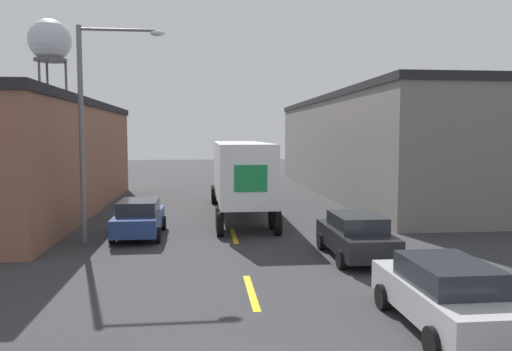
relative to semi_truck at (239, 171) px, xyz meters
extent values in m
cube|color=gold|center=(-0.61, -13.12, -2.33)|extent=(0.20, 3.09, 0.01)
cube|color=gold|center=(-0.61, -5.54, -2.33)|extent=(0.20, 3.09, 0.01)
cube|color=slate|center=(13.30, 8.95, 0.95)|extent=(13.76, 29.56, 6.59)
cube|color=#232326|center=(13.30, 8.95, 4.45)|extent=(13.96, 29.76, 0.40)
cube|color=silver|center=(-0.02, 5.19, -0.36)|extent=(2.32, 2.64, 2.92)
cube|color=white|center=(0.01, -1.39, 0.16)|extent=(2.47, 9.95, 2.73)
cube|color=#198442|center=(0.03, -6.38, 0.16)|extent=(1.34, 0.04, 1.09)
cylinder|color=black|center=(1.19, 5.52, -1.82)|extent=(0.28, 1.04, 1.04)
cylinder|color=black|center=(-1.24, 5.51, -1.82)|extent=(0.28, 1.04, 1.04)
cylinder|color=black|center=(1.20, 4.47, -1.82)|extent=(0.28, 1.04, 1.04)
cylinder|color=black|center=(-1.23, 4.46, -1.82)|extent=(0.28, 1.04, 1.04)
cylinder|color=black|center=(1.23, -4.16, -1.82)|extent=(0.28, 1.04, 1.04)
cylinder|color=black|center=(-1.20, -4.17, -1.82)|extent=(0.28, 1.04, 1.04)
cylinder|color=black|center=(1.24, -5.56, -1.82)|extent=(0.28, 1.04, 1.04)
cylinder|color=black|center=(-1.19, -5.57, -1.82)|extent=(0.28, 1.04, 1.04)
cube|color=#B2B2B7|center=(3.34, -16.14, -1.68)|extent=(1.76, 4.36, 0.71)
cube|color=#23282D|center=(3.34, -16.27, -1.06)|extent=(1.55, 2.27, 0.53)
cylinder|color=black|center=(4.22, -14.78, -2.03)|extent=(0.22, 0.62, 0.62)
cylinder|color=black|center=(2.46, -14.78, -2.03)|extent=(0.22, 0.62, 0.62)
cylinder|color=black|center=(2.46, -17.49, -2.03)|extent=(0.22, 0.62, 0.62)
cube|color=navy|center=(-4.56, -5.21, -1.68)|extent=(1.76, 4.36, 0.71)
cube|color=#23282D|center=(-4.56, -5.34, -1.06)|extent=(1.55, 2.27, 0.53)
cylinder|color=black|center=(-3.68, -3.86, -2.03)|extent=(0.22, 0.62, 0.62)
cylinder|color=black|center=(-5.44, -3.86, -2.03)|extent=(0.22, 0.62, 0.62)
cylinder|color=black|center=(-3.68, -6.56, -2.03)|extent=(0.22, 0.62, 0.62)
cylinder|color=black|center=(-5.44, -6.56, -2.03)|extent=(0.22, 0.62, 0.62)
cube|color=black|center=(3.34, -9.75, -1.68)|extent=(1.76, 4.36, 0.71)
cube|color=#23282D|center=(3.34, -9.88, -1.06)|extent=(1.55, 2.27, 0.53)
cylinder|color=black|center=(4.22, -8.40, -2.03)|extent=(0.22, 0.62, 0.62)
cylinder|color=black|center=(2.46, -8.40, -2.03)|extent=(0.22, 0.62, 0.62)
cylinder|color=black|center=(4.22, -11.10, -2.03)|extent=(0.22, 0.62, 0.62)
cylinder|color=black|center=(2.46, -11.10, -2.03)|extent=(0.22, 0.62, 0.62)
cylinder|color=#47474C|center=(-18.10, 36.13, 4.32)|extent=(0.28, 0.28, 13.32)
cylinder|color=#47474C|center=(-20.70, 37.63, 4.32)|extent=(0.28, 0.28, 13.32)
cylinder|color=#47474C|center=(-20.70, 34.63, 4.32)|extent=(0.28, 0.28, 13.32)
cylinder|color=#4C4C51|center=(-19.84, 36.13, 10.78)|extent=(3.75, 3.75, 0.30)
sphere|color=#B7BCC6|center=(-19.84, 36.13, 13.08)|extent=(4.96, 4.96, 4.96)
cylinder|color=slate|center=(-6.57, -6.24, 1.88)|extent=(0.20, 0.20, 8.44)
cylinder|color=slate|center=(-5.08, -6.24, 5.95)|extent=(2.97, 0.11, 0.11)
ellipsoid|color=silver|center=(-3.60, -6.24, 5.85)|extent=(0.56, 0.32, 0.22)
camera|label=1|loc=(-1.88, -26.27, 1.91)|focal=35.00mm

